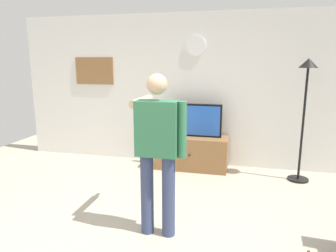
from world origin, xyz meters
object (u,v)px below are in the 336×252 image
wall_clock (196,46)px  person_standing_nearer_lamp (158,146)px  floor_lamp (306,95)px  framed_picture (95,71)px  television (193,120)px  tv_stand (192,153)px

wall_clock → person_standing_nearer_lamp: wall_clock is taller
floor_lamp → person_standing_nearer_lamp: size_ratio=1.09×
framed_picture → person_standing_nearer_lamp: size_ratio=0.44×
framed_picture → floor_lamp: framed_picture is taller
television → person_standing_nearer_lamp: size_ratio=0.58×
wall_clock → framed_picture: wall_clock is taller
television → floor_lamp: bearing=-6.6°
wall_clock → tv_stand: bearing=-90.0°
wall_clock → floor_lamp: (1.75, -0.45, -0.76)m
framed_picture → television: bearing=-7.3°
framed_picture → person_standing_nearer_lamp: framed_picture is taller
tv_stand → person_standing_nearer_lamp: bearing=-90.6°
tv_stand → wall_clock: wall_clock is taller
floor_lamp → television: bearing=173.4°
tv_stand → person_standing_nearer_lamp: 2.27m
television → floor_lamp: floor_lamp is taller
wall_clock → framed_picture: bearing=179.9°
wall_clock → floor_lamp: size_ratio=0.18×
tv_stand → floor_lamp: (1.75, -0.16, 1.08)m
framed_picture → floor_lamp: size_ratio=0.40×
wall_clock → floor_lamp: wall_clock is taller
television → wall_clock: size_ratio=2.96×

